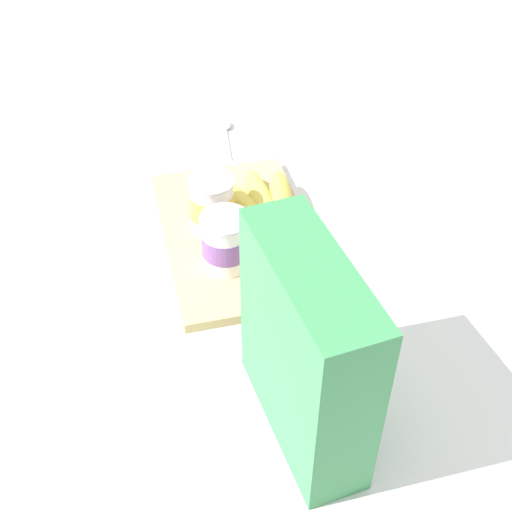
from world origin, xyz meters
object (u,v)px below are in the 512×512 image
Objects in this scene: cereal_box at (308,351)px; spoon at (226,132)px; yogurt_cup_back at (212,203)px; yogurt_cup_front at (226,241)px; cutting_board at (238,234)px; banana_bunch at (266,208)px.

cereal_box reaches higher than spoon.
yogurt_cup_back is at bearing 164.25° from spoon.
yogurt_cup_back is (0.09, 0.00, 0.00)m from yogurt_cup_front.
spoon is at bearing 169.69° from cereal_box.
banana_bunch reaches higher than cutting_board.
cereal_box is 0.28m from yogurt_cup_front.
yogurt_cup_back reaches higher than banana_bunch.
cutting_board is at bearing -24.51° from yogurt_cup_front.
yogurt_cup_front reaches higher than spoon.
spoon is at bearing -15.75° from yogurt_cup_back.
cereal_box is 1.26× the size of banana_bunch.
yogurt_cup_back is at bearing 89.28° from banana_bunch.
banana_bunch is (0.02, -0.05, 0.03)m from cutting_board.
yogurt_cup_front is 0.38m from spoon.
banana_bunch is 1.44× the size of spoon.
yogurt_cup_front is at bearing 155.49° from cutting_board.
banana_bunch is at bearing -90.72° from yogurt_cup_back.
banana_bunch is 0.28m from spoon.
banana_bunch is at bearing -42.05° from yogurt_cup_front.
spoon is at bearing -8.50° from cutting_board.
cutting_board is 0.30m from spoon.
cutting_board reaches higher than spoon.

